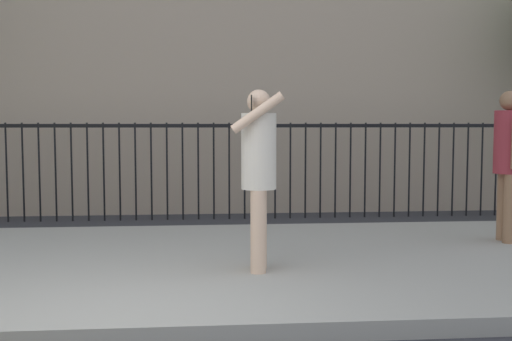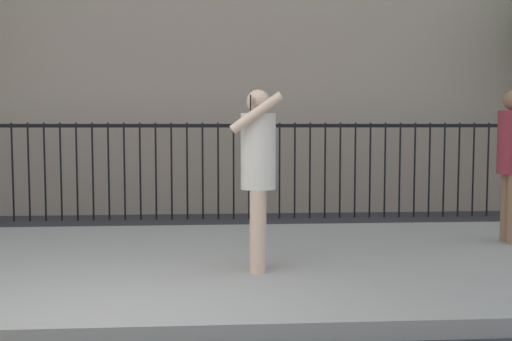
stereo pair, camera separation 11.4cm
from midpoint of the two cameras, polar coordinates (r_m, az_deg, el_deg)
sidewalk at (r=6.74m, az=-11.40°, el=-8.70°), size 28.00×4.40×0.15m
iron_fence at (r=10.27m, az=-9.22°, el=1.13°), size 12.03×0.04×1.60m
pedestrian_on_phone at (r=6.02m, az=-0.28°, el=0.45°), size 0.52×0.69×1.76m
pedestrian_walking at (r=8.06m, az=21.79°, el=1.31°), size 0.37×0.49×1.83m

